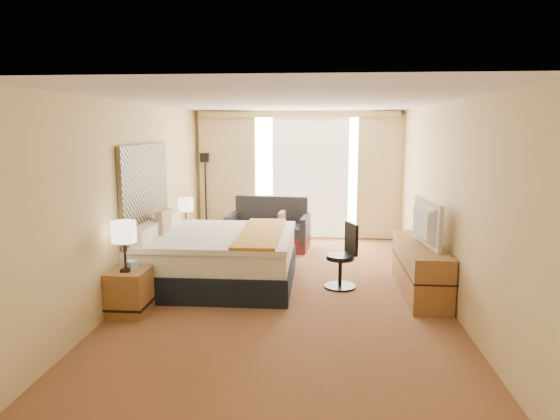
# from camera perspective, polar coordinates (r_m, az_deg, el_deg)

# --- Properties ---
(floor) EXTENTS (4.20, 7.00, 0.02)m
(floor) POSITION_cam_1_polar(r_m,az_deg,el_deg) (7.12, 0.83, -9.09)
(floor) COLOR #5B1A1C
(floor) RESTS_ON ground
(ceiling) EXTENTS (4.20, 7.00, 0.02)m
(ceiling) POSITION_cam_1_polar(r_m,az_deg,el_deg) (6.76, 0.88, 12.28)
(ceiling) COLOR silver
(ceiling) RESTS_ON wall_back
(wall_back) EXTENTS (4.20, 0.02, 2.60)m
(wall_back) POSITION_cam_1_polar(r_m,az_deg,el_deg) (10.30, 2.09, 4.05)
(wall_back) COLOR #DCC386
(wall_back) RESTS_ON ground
(wall_front) EXTENTS (4.20, 0.02, 2.60)m
(wall_front) POSITION_cam_1_polar(r_m,az_deg,el_deg) (3.41, -2.91, -6.97)
(wall_front) COLOR #DCC386
(wall_front) RESTS_ON ground
(wall_left) EXTENTS (0.02, 7.00, 2.60)m
(wall_left) POSITION_cam_1_polar(r_m,az_deg,el_deg) (7.26, -15.92, 1.45)
(wall_left) COLOR #DCC386
(wall_left) RESTS_ON ground
(wall_right) EXTENTS (0.02, 7.00, 2.60)m
(wall_right) POSITION_cam_1_polar(r_m,az_deg,el_deg) (7.01, 18.24, 1.06)
(wall_right) COLOR #DCC386
(wall_right) RESTS_ON ground
(headboard) EXTENTS (0.06, 1.85, 1.50)m
(headboard) POSITION_cam_1_polar(r_m,az_deg,el_deg) (7.44, -15.09, 1.51)
(headboard) COLOR black
(headboard) RESTS_ON wall_left
(nightstand_left) EXTENTS (0.45, 0.52, 0.55)m
(nightstand_left) POSITION_cam_1_polar(r_m,az_deg,el_deg) (6.45, -16.82, -8.93)
(nightstand_left) COLOR #9B6538
(nightstand_left) RESTS_ON floor
(nightstand_right) EXTENTS (0.45, 0.52, 0.55)m
(nightstand_right) POSITION_cam_1_polar(r_m,az_deg,el_deg) (8.74, -10.91, -3.90)
(nightstand_right) COLOR #9B6538
(nightstand_right) RESTS_ON floor
(media_dresser) EXTENTS (0.50, 1.80, 0.70)m
(media_dresser) POSITION_cam_1_polar(r_m,az_deg,el_deg) (7.15, 15.74, -6.46)
(media_dresser) COLOR #9B6538
(media_dresser) RESTS_ON floor
(window) EXTENTS (2.30, 0.02, 2.30)m
(window) POSITION_cam_1_polar(r_m,az_deg,el_deg) (10.26, 3.49, 4.13)
(window) COLOR white
(window) RESTS_ON wall_back
(curtains) EXTENTS (4.12, 0.19, 2.56)m
(curtains) POSITION_cam_1_polar(r_m,az_deg,el_deg) (10.17, 2.05, 4.60)
(curtains) COLOR beige
(curtains) RESTS_ON floor
(bed) EXTENTS (2.22, 2.03, 1.08)m
(bed) POSITION_cam_1_polar(r_m,az_deg,el_deg) (7.37, -7.35, -5.33)
(bed) COLOR black
(bed) RESTS_ON floor
(loveseat) EXTENTS (1.59, 0.96, 0.95)m
(loveseat) POSITION_cam_1_polar(r_m,az_deg,el_deg) (9.49, -1.26, -2.44)
(loveseat) COLOR maroon
(loveseat) RESTS_ON floor
(floor_lamp) EXTENTS (0.22, 0.22, 1.75)m
(floor_lamp) POSITION_cam_1_polar(r_m,az_deg,el_deg) (10.36, -8.54, 3.63)
(floor_lamp) COLOR black
(floor_lamp) RESTS_ON floor
(desk_chair) EXTENTS (0.47, 0.46, 0.93)m
(desk_chair) POSITION_cam_1_polar(r_m,az_deg,el_deg) (7.18, 7.28, -5.57)
(desk_chair) COLOR black
(desk_chair) RESTS_ON floor
(lamp_left) EXTENTS (0.29, 0.29, 0.61)m
(lamp_left) POSITION_cam_1_polar(r_m,az_deg,el_deg) (6.20, -17.41, -2.51)
(lamp_left) COLOR black
(lamp_left) RESTS_ON nightstand_left
(lamp_right) EXTENTS (0.26, 0.26, 0.54)m
(lamp_right) POSITION_cam_1_polar(r_m,az_deg,el_deg) (8.55, -10.76, 0.54)
(lamp_right) COLOR black
(lamp_right) RESTS_ON nightstand_right
(tissue_box) EXTENTS (0.16, 0.16, 0.11)m
(tissue_box) POSITION_cam_1_polar(r_m,az_deg,el_deg) (6.36, -16.67, -6.07)
(tissue_box) COLOR #9BBFEF
(tissue_box) RESTS_ON nightstand_left
(telephone) EXTENTS (0.23, 0.19, 0.08)m
(telephone) POSITION_cam_1_polar(r_m,az_deg,el_deg) (8.68, -10.59, -1.86)
(telephone) COLOR black
(telephone) RESTS_ON nightstand_right
(television) EXTENTS (0.25, 1.05, 0.60)m
(television) POSITION_cam_1_polar(r_m,az_deg,el_deg) (6.93, 15.68, -1.44)
(television) COLOR black
(television) RESTS_ON media_dresser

